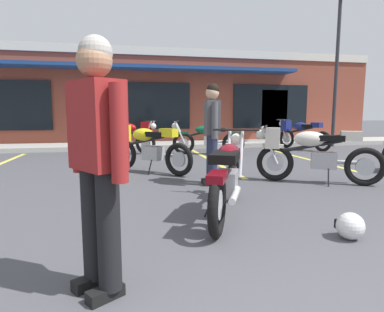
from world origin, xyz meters
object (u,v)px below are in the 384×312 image
Objects in this scene: motorcycle_foreground_classic at (228,176)px; motorcycle_cream_vintage at (207,139)px; motorcycle_blue_standard at (127,136)px; person_in_shorts_foreground at (98,152)px; motorcycle_black_cruiser at (312,152)px; parking_lot_lamp_post at (340,49)px; motorcycle_orange_scrambler at (146,146)px; helmet_on_pavement at (350,226)px; motorcycle_green_cafe_racer at (301,133)px; person_by_back_row at (212,128)px.

motorcycle_foreground_classic is 5.58m from motorcycle_cream_vintage.
motorcycle_blue_standard is 1.12× the size of person_in_shorts_foreground.
person_in_shorts_foreground is (-3.30, -2.82, 0.42)m from motorcycle_black_cruiser.
parking_lot_lamp_post is at bearing 51.49° from motorcycle_black_cruiser.
person_in_shorts_foreground reaches higher than motorcycle_orange_scrambler.
parking_lot_lamp_post is (7.50, 8.10, 2.41)m from person_in_shorts_foreground.
motorcycle_cream_vintage is at bearing 87.66° from helmet_on_pavement.
person_in_shorts_foreground is at bearing -97.52° from motorcycle_orange_scrambler.
person_by_back_row reaches higher than motorcycle_green_cafe_racer.
motorcycle_cream_vintage is at bearing 51.59° from motorcycle_orange_scrambler.
person_in_shorts_foreground is at bearing -117.59° from person_by_back_row.
motorcycle_foreground_classic and motorcycle_cream_vintage have the same top height.
motorcycle_blue_standard and motorcycle_green_cafe_racer have the same top height.
helmet_on_pavement is at bearing -75.63° from person_by_back_row.
person_in_shorts_foreground is (-5.88, -7.58, 0.42)m from motorcycle_green_cafe_racer.
person_in_shorts_foreground reaches higher than motorcycle_blue_standard.
motorcycle_black_cruiser is at bearing -118.46° from motorcycle_green_cafe_racer.
person_in_shorts_foreground is (-0.59, -4.47, 0.42)m from motorcycle_orange_scrambler.
parking_lot_lamp_post reaches higher than motorcycle_blue_standard.
motorcycle_blue_standard is 1.12× the size of motorcycle_orange_scrambler.
motorcycle_black_cruiser is 2.61m from helmet_on_pavement.
parking_lot_lamp_post is at bearing 3.66° from motorcycle_blue_standard.
person_in_shorts_foreground is 2.45m from helmet_on_pavement.
motorcycle_foreground_classic is at bearing 132.81° from helmet_on_pavement.
motorcycle_foreground_classic is at bearing -79.93° from motorcycle_blue_standard.
person_by_back_row is (1.59, 3.05, 0.00)m from person_in_shorts_foreground.
motorcycle_foreground_classic is 1.18× the size of motorcycle_orange_scrambler.
parking_lot_lamp_post is (4.98, 1.20, 2.90)m from motorcycle_cream_vintage.
parking_lot_lamp_post reaches higher than motorcycle_black_cruiser.
parking_lot_lamp_post reaches higher than person_in_shorts_foreground.
motorcycle_cream_vintage reaches higher than helmet_on_pavement.
motorcycle_blue_standard is at bearing 105.64° from helmet_on_pavement.
motorcycle_cream_vintage is at bearing 100.83° from motorcycle_black_cruiser.
motorcycle_foreground_classic is at bearing 47.00° from person_in_shorts_foreground.
motorcycle_cream_vintage is at bearing 69.94° from person_in_shorts_foreground.
parking_lot_lamp_post reaches higher than motorcycle_orange_scrambler.
motorcycle_foreground_classic and motorcycle_black_cruiser have the same top height.
motorcycle_foreground_classic is at bearing -132.76° from parking_lot_lamp_post.
motorcycle_green_cafe_racer is 1.21× the size of person_in_shorts_foreground.
motorcycle_orange_scrambler is at bearing -83.84° from motorcycle_blue_standard.
person_by_back_row is 0.32× the size of parking_lot_lamp_post.
motorcycle_black_cruiser reaches higher than helmet_on_pavement.
helmet_on_pavement is at bearing -74.36° from motorcycle_blue_standard.
parking_lot_lamp_post is at bearing 13.55° from motorcycle_cream_vintage.
motorcycle_orange_scrambler is at bearing 104.08° from motorcycle_foreground_classic.
person_in_shorts_foreground is (-1.35, -1.45, 0.49)m from motorcycle_foreground_classic.
motorcycle_black_cruiser is at bearing -7.68° from person_by_back_row.
motorcycle_black_cruiser is 0.94× the size of motorcycle_cream_vintage.
motorcycle_blue_standard is (-1.10, 6.19, 0.07)m from motorcycle_foreground_classic.
motorcycle_green_cafe_racer is 9.61m from person_in_shorts_foreground.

